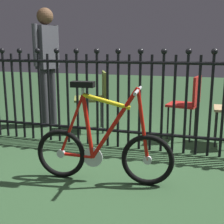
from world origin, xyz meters
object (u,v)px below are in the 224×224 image
at_px(chair_olive, 95,95).
at_px(chair_red, 188,101).
at_px(bicycle, 103,149).
at_px(person_visitor, 47,57).

relative_size(chair_olive, chair_red, 1.03).
relative_size(bicycle, chair_red, 1.51).
bearing_deg(chair_red, chair_olive, 179.19).
xyz_separation_m(chair_olive, chair_red, (1.28, -0.02, -0.02)).
distance_m(chair_olive, person_visitor, 0.93).
bearing_deg(chair_olive, bicycle, -67.64).
bearing_deg(person_visitor, chair_red, -1.86).
bearing_deg(chair_red, bicycle, -112.71).
bearing_deg(chair_red, person_visitor, 178.14).
height_order(chair_red, person_visitor, person_visitor).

